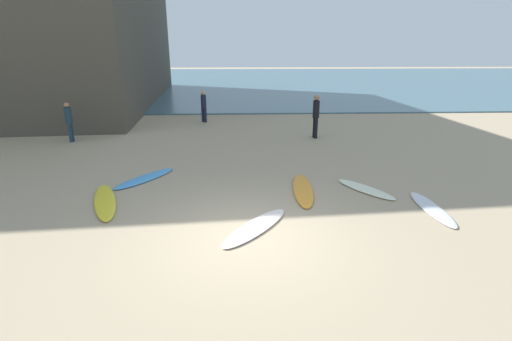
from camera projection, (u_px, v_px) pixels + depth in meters
ground_plane at (246, 238)px, 7.93m from camera, size 120.00×120.00×0.00m
ocean_water at (241, 81)px, 40.65m from camera, size 120.00×40.00×0.08m
surfboard_0 at (256, 227)px, 8.35m from camera, size 1.84×2.16×0.06m
surfboard_1 at (366, 189)px, 10.52m from camera, size 1.50×1.89×0.07m
surfboard_2 at (105, 201)px, 9.68m from camera, size 1.38×2.58×0.09m
surfboard_3 at (145, 178)px, 11.36m from camera, size 1.75×2.15×0.07m
surfboard_4 at (303, 190)px, 10.47m from camera, size 0.75×2.60×0.08m
surfboard_5 at (432, 209)px, 9.28m from camera, size 0.50×2.16×0.06m
beachgoer_near at (69, 120)px, 15.46m from camera, size 0.31×0.34×1.65m
beachgoer_mid at (316, 114)px, 16.05m from camera, size 0.33×0.34×1.86m
beachgoer_far at (204, 105)px, 19.39m from camera, size 0.40×0.40×1.63m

